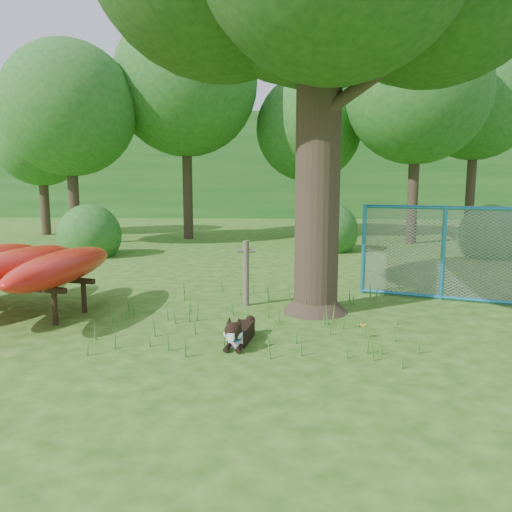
{
  "coord_description": "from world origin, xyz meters",
  "views": [
    {
      "loc": [
        0.67,
        -6.51,
        2.18
      ],
      "look_at": [
        0.2,
        1.2,
        1.0
      ],
      "focal_mm": 35.0,
      "sensor_mm": 36.0,
      "label": 1
    }
  ],
  "objects": [
    {
      "name": "ground",
      "position": [
        0.0,
        0.0,
        0.0
      ],
      "size": [
        80.0,
        80.0,
        0.0
      ],
      "primitive_type": "plane",
      "color": "#285511",
      "rests_on": "ground"
    },
    {
      "name": "wooden_post",
      "position": [
        -0.02,
        1.99,
        0.61
      ],
      "size": [
        0.31,
        0.12,
        1.14
      ],
      "rotation": [
        0.0,
        0.0,
        0.11
      ],
      "color": "brown",
      "rests_on": "ground"
    },
    {
      "name": "husky_dog",
      "position": [
        0.05,
        -0.12,
        0.16
      ],
      "size": [
        0.36,
        1.0,
        0.45
      ],
      "rotation": [
        0.0,
        0.0,
        -0.16
      ],
      "color": "black",
      "rests_on": "ground"
    },
    {
      "name": "fence_section",
      "position": [
        3.52,
        2.63,
        0.87
      ],
      "size": [
        2.82,
        1.05,
        2.88
      ],
      "rotation": [
        0.0,
        0.0,
        -0.34
      ],
      "color": "teal",
      "rests_on": "ground"
    },
    {
      "name": "wildflower_clump",
      "position": [
        1.74,
        0.24,
        0.17
      ],
      "size": [
        0.1,
        0.1,
        0.21
      ],
      "rotation": [
        0.0,
        0.0,
        -0.41
      ],
      "color": "#3E822A",
      "rests_on": "ground"
    },
    {
      "name": "bg_tree_a",
      "position": [
        -6.5,
        10.0,
        4.48
      ],
      "size": [
        4.4,
        4.4,
        6.7
      ],
      "color": "#32251B",
      "rests_on": "ground"
    },
    {
      "name": "bg_tree_b",
      "position": [
        -3.0,
        12.0,
        5.61
      ],
      "size": [
        5.2,
        5.2,
        8.22
      ],
      "color": "#32251B",
      "rests_on": "ground"
    },
    {
      "name": "bg_tree_c",
      "position": [
        1.5,
        13.0,
        4.11
      ],
      "size": [
        4.0,
        4.0,
        6.12
      ],
      "color": "#32251B",
      "rests_on": "ground"
    },
    {
      "name": "bg_tree_d",
      "position": [
        5.0,
        11.0,
        5.08
      ],
      "size": [
        4.8,
        4.8,
        7.5
      ],
      "color": "#32251B",
      "rests_on": "ground"
    },
    {
      "name": "bg_tree_e",
      "position": [
        8.0,
        14.0,
        5.23
      ],
      "size": [
        4.6,
        4.6,
        7.55
      ],
      "color": "#32251B",
      "rests_on": "ground"
    },
    {
      "name": "bg_tree_f",
      "position": [
        -9.0,
        13.0,
        3.73
      ],
      "size": [
        3.6,
        3.6,
        5.55
      ],
      "color": "#32251B",
      "rests_on": "ground"
    },
    {
      "name": "shrub_left",
      "position": [
        -5.0,
        7.5,
        0.0
      ],
      "size": [
        1.8,
        1.8,
        1.8
      ],
      "primitive_type": "sphere",
      "color": "#1F5C1D",
      "rests_on": "ground"
    },
    {
      "name": "shrub_right",
      "position": [
        6.5,
        8.0,
        0.0
      ],
      "size": [
        1.8,
        1.8,
        1.8
      ],
      "primitive_type": "sphere",
      "color": "#1F5C1D",
      "rests_on": "ground"
    },
    {
      "name": "shrub_mid",
      "position": [
        2.0,
        9.0,
        0.0
      ],
      "size": [
        1.8,
        1.8,
        1.8
      ],
      "primitive_type": "sphere",
      "color": "#1F5C1D",
      "rests_on": "ground"
    },
    {
      "name": "wooded_hillside",
      "position": [
        0.0,
        28.0,
        3.0
      ],
      "size": [
        80.0,
        12.0,
        6.0
      ],
      "primitive_type": "cube",
      "color": "#1F5C1D",
      "rests_on": "ground"
    }
  ]
}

